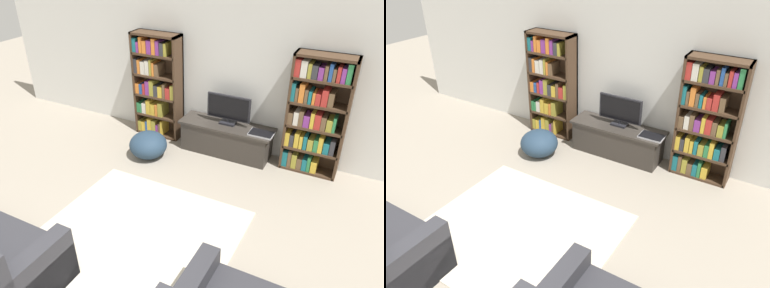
# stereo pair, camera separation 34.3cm
# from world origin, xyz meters

# --- Properties ---
(wall_back) EXTENTS (8.80, 0.06, 2.60)m
(wall_back) POSITION_xyz_m (0.00, 4.23, 1.30)
(wall_back) COLOR silver
(wall_back) RESTS_ON ground_plane
(bookshelf_left) EXTENTS (0.80, 0.30, 1.73)m
(bookshelf_left) POSITION_xyz_m (-1.25, 4.05, 0.87)
(bookshelf_left) COLOR #422D1E
(bookshelf_left) RESTS_ON ground_plane
(bookshelf_right) EXTENTS (0.80, 0.30, 1.73)m
(bookshelf_right) POSITION_xyz_m (1.30, 4.05, 0.87)
(bookshelf_right) COLOR #422D1E
(bookshelf_right) RESTS_ON ground_plane
(tv_stand) EXTENTS (1.46, 0.47, 0.49)m
(tv_stand) POSITION_xyz_m (0.06, 3.93, 0.25)
(tv_stand) COLOR #332D28
(tv_stand) RESTS_ON ground_plane
(television) EXTENTS (0.69, 0.16, 0.47)m
(television) POSITION_xyz_m (0.06, 3.97, 0.74)
(television) COLOR black
(television) RESTS_ON tv_stand
(laptop) EXTENTS (0.35, 0.24, 0.03)m
(laptop) POSITION_xyz_m (0.63, 3.87, 0.51)
(laptop) COLOR #B7B7BC
(laptop) RESTS_ON tv_stand
(area_rug) EXTENTS (2.20, 1.96, 0.02)m
(area_rug) POSITION_xyz_m (-0.13, 1.74, 0.01)
(area_rug) COLOR beige
(area_rug) RESTS_ON ground_plane
(beanbag_ottoman) EXTENTS (0.58, 0.58, 0.41)m
(beanbag_ottoman) POSITION_xyz_m (-0.97, 3.29, 0.20)
(beanbag_ottoman) COLOR #23384C
(beanbag_ottoman) RESTS_ON ground_plane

